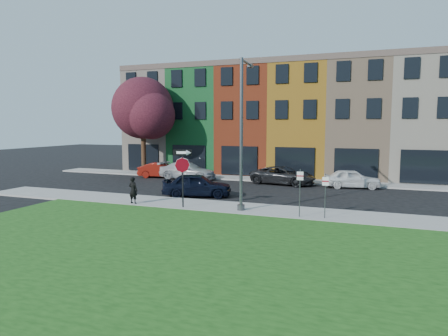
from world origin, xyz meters
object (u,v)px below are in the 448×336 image
at_px(man, 133,190).
at_px(stop_sign, 182,166).
at_px(sedan_near, 197,185).
at_px(street_lamp, 242,135).

bearing_deg(man, stop_sign, -174.66).
height_order(stop_sign, sedan_near, stop_sign).
bearing_deg(man, street_lamp, -169.69).
relative_size(sedan_near, street_lamp, 0.60).
height_order(sedan_near, street_lamp, street_lamp).
distance_m(stop_sign, street_lamp, 3.78).
height_order(man, sedan_near, man).
height_order(man, street_lamp, street_lamp).
distance_m(stop_sign, sedan_near, 4.33).
bearing_deg(street_lamp, stop_sign, -173.63).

